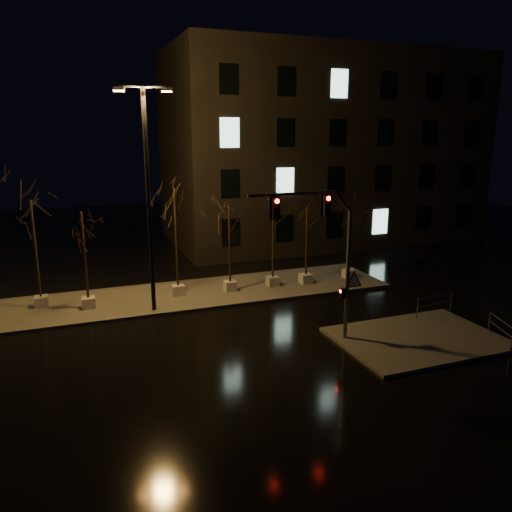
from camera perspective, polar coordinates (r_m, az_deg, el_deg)
name	(u,v)px	position (r m, az deg, el deg)	size (l,w,h in m)	color
ground	(229,335)	(22.58, -3.09, -8.97)	(90.00, 90.00, 0.00)	black
median	(196,294)	(27.98, -6.86, -4.33)	(22.00, 5.00, 0.15)	#4A4942
sidewalk_corner	(418,339)	(23.06, 18.03, -8.97)	(7.00, 5.00, 0.15)	#4A4942
building	(322,149)	(42.95, 7.52, 12.04)	(25.00, 12.00, 15.00)	black
tree_0	(33,225)	(26.83, -24.13, 3.30)	(1.80, 1.80, 5.60)	#ACA7A0
tree_1	(83,234)	(25.83, -19.19, 2.43)	(1.80, 1.80, 5.05)	#ACA7A0
tree_2	(175,213)	(26.71, -9.23, 4.93)	(1.80, 1.80, 5.99)	#ACA7A0
tree_3	(229,224)	(27.25, -3.06, 3.69)	(1.80, 1.80, 5.02)	#ACA7A0
tree_4	(273,216)	(28.08, 1.98, 4.58)	(1.80, 1.80, 5.38)	#ACA7A0
tree_5	(307,225)	(28.85, 5.85, 3.57)	(1.80, 1.80, 4.60)	#ACA7A0
tree_6	(351,227)	(30.35, 10.79, 3.31)	(1.80, 1.80, 4.19)	#ACA7A0
traffic_signal_mast	(327,245)	(20.44, 8.13, 1.29)	(5.24, 0.25, 6.40)	#5B5F63
streetlight_main	(148,186)	(24.33, -12.27, 7.82)	(2.67, 0.79, 10.71)	black
guard_rail_a	(435,302)	(25.77, 19.76, -4.97)	(2.30, 0.34, 1.00)	#5B5F63
guard_rail_b	(500,327)	(23.77, 26.15, -7.31)	(0.67, 1.85, 0.93)	#5B5F63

